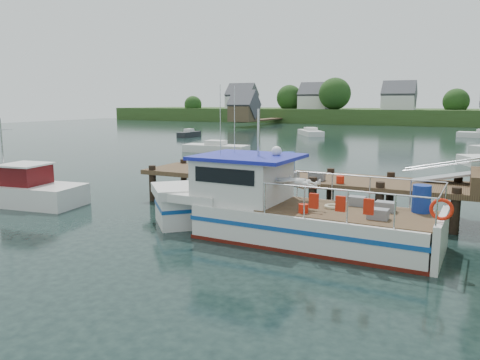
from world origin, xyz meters
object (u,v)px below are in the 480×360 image
at_px(moored_rowboat, 227,161).
at_px(moored_a, 216,148).
at_px(dock, 444,163).
at_px(work_boat, 12,190).
at_px(moored_d, 310,132).
at_px(moored_e, 189,134).
at_px(lobster_boat, 277,210).

distance_m(moored_rowboat, moored_a, 9.34).
height_order(dock, moored_a, dock).
bearing_deg(work_boat, moored_rowboat, 69.99).
bearing_deg(moored_a, moored_d, 104.19).
height_order(work_boat, moored_d, work_boat).
height_order(moored_rowboat, moored_d, moored_rowboat).
height_order(work_boat, moored_e, work_boat).
xyz_separation_m(work_boat, moored_d, (-0.80, 46.30, -0.21)).
relative_size(moored_rowboat, moored_a, 0.62).
height_order(dock, lobster_boat, lobster_boat).
distance_m(work_boat, moored_a, 22.33).
bearing_deg(moored_rowboat, moored_d, 89.99).
bearing_deg(dock, lobster_boat, -138.34).
height_order(moored_rowboat, moored_a, moored_a).
relative_size(lobster_boat, moored_a, 1.79).
height_order(work_boat, moored_rowboat, work_boat).
height_order(moored_a, moored_d, moored_a).
distance_m(dock, moored_rowboat, 17.30).
bearing_deg(lobster_boat, moored_rowboat, 125.30).
bearing_deg(moored_rowboat, moored_a, 116.28).
bearing_deg(moored_a, moored_rowboat, -39.62).
bearing_deg(moored_d, moored_rowboat, -84.59).
relative_size(moored_rowboat, moored_e, 0.96).
height_order(lobster_boat, moored_a, lobster_boat).
bearing_deg(moored_rowboat, lobster_boat, -64.19).
relative_size(lobster_boat, work_boat, 1.47).
xyz_separation_m(work_boat, moored_rowboat, (3.20, 14.45, -0.20)).
xyz_separation_m(dock, work_boat, (-17.23, -4.50, -1.65)).
bearing_deg(dock, work_boat, -165.36).
distance_m(work_boat, moored_d, 46.31).
xyz_separation_m(moored_a, moored_d, (1.15, 24.06, -0.01)).
distance_m(dock, moored_e, 44.59).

